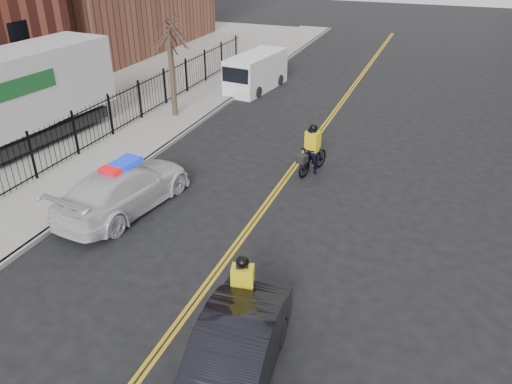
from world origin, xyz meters
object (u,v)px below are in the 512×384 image
object	(u,v)px
cyclist_near	(243,302)
dark_sedan	(233,358)
cargo_van	(255,73)
police_cruiser	(124,188)
cyclist_far	(312,154)

from	to	relation	value
cyclist_near	dark_sedan	bearing A→B (deg)	-89.24
cargo_van	dark_sedan	bearing A→B (deg)	-63.28
police_cruiser	cyclist_near	xyz separation A→B (m)	(6.05, -3.92, -0.10)
dark_sedan	cyclist_far	size ratio (longest dim) A/B	2.19
police_cruiser	cyclist_far	bearing A→B (deg)	-128.61
cargo_van	cyclist_near	distance (m)	20.45
cyclist_near	cyclist_far	world-z (taller)	cyclist_far
dark_sedan	cyclist_far	world-z (taller)	cyclist_far
cyclist_near	police_cruiser	bearing A→B (deg)	132.40
cyclist_near	cyclist_far	xyz separation A→B (m)	(-0.73, 9.08, 0.11)
cyclist_far	cyclist_near	bearing A→B (deg)	-68.70
police_cruiser	cyclist_near	world-z (taller)	cyclist_near
dark_sedan	cyclist_far	xyz separation A→B (m)	(-1.23, 10.88, 0.05)
police_cruiser	cargo_van	distance (m)	15.31
dark_sedan	cyclist_near	world-z (taller)	cyclist_near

